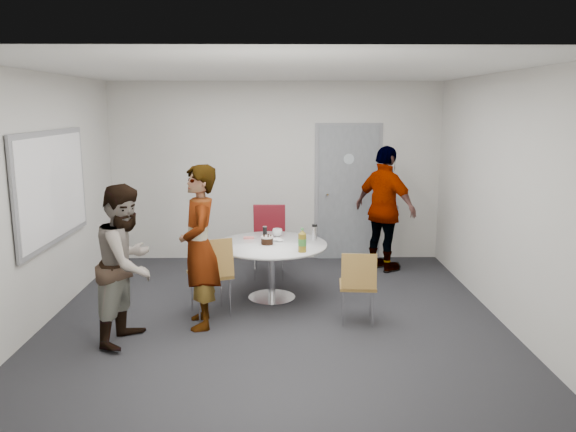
{
  "coord_description": "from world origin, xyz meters",
  "views": [
    {
      "loc": [
        0.07,
        -6.0,
        2.34
      ],
      "look_at": [
        0.15,
        0.25,
        1.11
      ],
      "focal_mm": 35.0,
      "sensor_mm": 36.0,
      "label": 1
    }
  ],
  "objects_px": {
    "person_right": "(385,209)",
    "person_left": "(127,264)",
    "door": "(348,193)",
    "chair_near_right": "(358,281)",
    "table": "(273,251)",
    "chair_near_left": "(212,269)",
    "whiteboard": "(53,187)",
    "chair_far": "(269,233)",
    "person_main": "(199,247)"
  },
  "relations": [
    {
      "from": "person_main",
      "to": "person_right",
      "type": "height_order",
      "value": "person_right"
    },
    {
      "from": "whiteboard",
      "to": "table",
      "type": "relative_size",
      "value": 1.41
    },
    {
      "from": "chair_far",
      "to": "person_main",
      "type": "bearing_deg",
      "value": 70.19
    },
    {
      "from": "chair_near_right",
      "to": "person_left",
      "type": "height_order",
      "value": "person_left"
    },
    {
      "from": "chair_near_left",
      "to": "chair_near_right",
      "type": "relative_size",
      "value": 1.12
    },
    {
      "from": "chair_near_left",
      "to": "person_right",
      "type": "xyz_separation_m",
      "value": [
        2.25,
        1.8,
        0.34
      ]
    },
    {
      "from": "person_main",
      "to": "person_left",
      "type": "bearing_deg",
      "value": -72.32
    },
    {
      "from": "whiteboard",
      "to": "chair_near_right",
      "type": "relative_size",
      "value": 2.33
    },
    {
      "from": "chair_far",
      "to": "person_left",
      "type": "xyz_separation_m",
      "value": [
        -1.36,
        -2.23,
        0.2
      ]
    },
    {
      "from": "whiteboard",
      "to": "table",
      "type": "bearing_deg",
      "value": 9.19
    },
    {
      "from": "table",
      "to": "person_main",
      "type": "relative_size",
      "value": 0.77
    },
    {
      "from": "chair_far",
      "to": "person_left",
      "type": "relative_size",
      "value": 0.61
    },
    {
      "from": "chair_near_right",
      "to": "person_right",
      "type": "distance_m",
      "value": 2.19
    },
    {
      "from": "chair_near_right",
      "to": "person_main",
      "type": "height_order",
      "value": "person_main"
    },
    {
      "from": "table",
      "to": "chair_near_right",
      "type": "bearing_deg",
      "value": -42.19
    },
    {
      "from": "table",
      "to": "person_left",
      "type": "xyz_separation_m",
      "value": [
        -1.43,
        -1.21,
        0.2
      ]
    },
    {
      "from": "chair_far",
      "to": "door",
      "type": "bearing_deg",
      "value": -143.15
    },
    {
      "from": "door",
      "to": "table",
      "type": "distance_m",
      "value": 2.24
    },
    {
      "from": "door",
      "to": "chair_near_right",
      "type": "bearing_deg",
      "value": -94.17
    },
    {
      "from": "person_main",
      "to": "person_left",
      "type": "distance_m",
      "value": 0.77
    },
    {
      "from": "chair_far",
      "to": "person_main",
      "type": "relative_size",
      "value": 0.56
    },
    {
      "from": "chair_near_left",
      "to": "person_main",
      "type": "distance_m",
      "value": 0.41
    },
    {
      "from": "chair_near_right",
      "to": "chair_far",
      "type": "height_order",
      "value": "chair_far"
    },
    {
      "from": "person_left",
      "to": "door",
      "type": "bearing_deg",
      "value": -26.06
    },
    {
      "from": "person_main",
      "to": "person_left",
      "type": "xyz_separation_m",
      "value": [
        -0.67,
        -0.37,
        -0.07
      ]
    },
    {
      "from": "door",
      "to": "person_left",
      "type": "distance_m",
      "value": 4.02
    },
    {
      "from": "chair_far",
      "to": "person_main",
      "type": "xyz_separation_m",
      "value": [
        -0.7,
        -1.86,
        0.27
      ]
    },
    {
      "from": "door",
      "to": "chair_near_right",
      "type": "xyz_separation_m",
      "value": [
        -0.2,
        -2.73,
        -0.53
      ]
    },
    {
      "from": "table",
      "to": "person_right",
      "type": "height_order",
      "value": "person_right"
    },
    {
      "from": "chair_near_left",
      "to": "person_main",
      "type": "height_order",
      "value": "person_main"
    },
    {
      "from": "door",
      "to": "whiteboard",
      "type": "distance_m",
      "value": 4.25
    },
    {
      "from": "whiteboard",
      "to": "chair_near_left",
      "type": "relative_size",
      "value": 2.08
    },
    {
      "from": "chair_near_left",
      "to": "chair_near_right",
      "type": "xyz_separation_m",
      "value": [
        1.6,
        -0.25,
        -0.07
      ]
    },
    {
      "from": "chair_near_right",
      "to": "person_right",
      "type": "height_order",
      "value": "person_right"
    },
    {
      "from": "whiteboard",
      "to": "person_left",
      "type": "distance_m",
      "value": 1.45
    },
    {
      "from": "door",
      "to": "whiteboard",
      "type": "bearing_deg",
      "value": -147.34
    },
    {
      "from": "chair_near_left",
      "to": "person_main",
      "type": "xyz_separation_m",
      "value": [
        -0.09,
        -0.25,
        0.31
      ]
    },
    {
      "from": "door",
      "to": "chair_far",
      "type": "distance_m",
      "value": 1.53
    },
    {
      "from": "chair_near_left",
      "to": "person_left",
      "type": "distance_m",
      "value": 1.01
    },
    {
      "from": "chair_far",
      "to": "person_left",
      "type": "bearing_deg",
      "value": 59.34
    },
    {
      "from": "whiteboard",
      "to": "table",
      "type": "distance_m",
      "value": 2.61
    },
    {
      "from": "whiteboard",
      "to": "chair_far",
      "type": "relative_size",
      "value": 1.94
    },
    {
      "from": "person_main",
      "to": "whiteboard",
      "type": "bearing_deg",
      "value": -116.56
    },
    {
      "from": "table",
      "to": "person_left",
      "type": "height_order",
      "value": "person_left"
    },
    {
      "from": "door",
      "to": "person_right",
      "type": "bearing_deg",
      "value": -56.06
    },
    {
      "from": "person_right",
      "to": "person_left",
      "type": "bearing_deg",
      "value": 89.41
    },
    {
      "from": "chair_near_left",
      "to": "person_left",
      "type": "height_order",
      "value": "person_left"
    },
    {
      "from": "person_left",
      "to": "chair_near_right",
      "type": "bearing_deg",
      "value": -67.5
    },
    {
      "from": "chair_far",
      "to": "whiteboard",
      "type": "bearing_deg",
      "value": 31.57
    },
    {
      "from": "table",
      "to": "chair_near_left",
      "type": "xyz_separation_m",
      "value": [
        -0.67,
        -0.59,
        -0.04
      ]
    }
  ]
}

